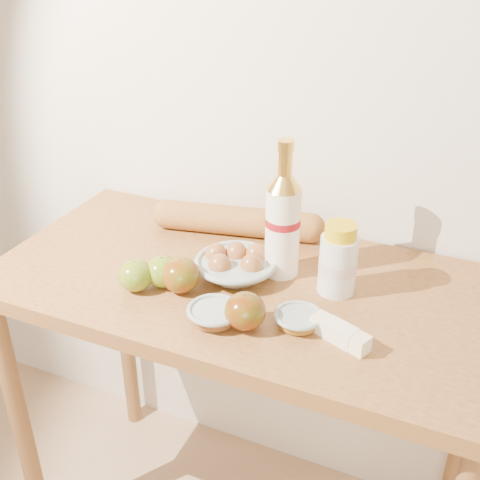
% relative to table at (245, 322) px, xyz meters
% --- Properties ---
extents(back_wall, '(3.50, 0.02, 2.60)m').
position_rel_table_xyz_m(back_wall, '(0.00, 0.33, 0.52)').
color(back_wall, silver).
rests_on(back_wall, ground).
extents(table, '(1.20, 0.60, 0.90)m').
position_rel_table_xyz_m(table, '(0.00, 0.00, 0.00)').
color(table, '#A66C35').
rests_on(table, ground).
extents(bourbon_bottle, '(0.08, 0.08, 0.33)m').
position_rel_table_xyz_m(bourbon_bottle, '(0.07, 0.06, 0.26)').
color(bourbon_bottle, white).
rests_on(bourbon_bottle, table).
extents(cream_bottle, '(0.10, 0.10, 0.17)m').
position_rel_table_xyz_m(cream_bottle, '(0.21, 0.04, 0.20)').
color(cream_bottle, silver).
rests_on(cream_bottle, table).
extents(egg_bowl, '(0.26, 0.26, 0.07)m').
position_rel_table_xyz_m(egg_bowl, '(-0.03, 0.01, 0.15)').
color(egg_bowl, '#96A39E').
rests_on(egg_bowl, table).
extents(baguette, '(0.47, 0.17, 0.08)m').
position_rel_table_xyz_m(baguette, '(-0.11, 0.20, 0.16)').
color(baguette, '#B97B38').
rests_on(baguette, table).
extents(apple_yellowgreen, '(0.09, 0.09, 0.07)m').
position_rel_table_xyz_m(apple_yellowgreen, '(-0.21, -0.14, 0.16)').
color(apple_yellowgreen, olive).
rests_on(apple_yellowgreen, table).
extents(apple_redgreen_front, '(0.11, 0.11, 0.08)m').
position_rel_table_xyz_m(apple_redgreen_front, '(-0.11, -0.10, 0.16)').
color(apple_redgreen_front, maroon).
rests_on(apple_redgreen_front, table).
extents(apple_redgreen_right, '(0.09, 0.09, 0.08)m').
position_rel_table_xyz_m(apple_redgreen_right, '(0.07, -0.17, 0.16)').
color(apple_redgreen_right, maroon).
rests_on(apple_redgreen_right, table).
extents(sugar_bowl, '(0.12, 0.12, 0.03)m').
position_rel_table_xyz_m(sugar_bowl, '(0.00, -0.17, 0.14)').
color(sugar_bowl, '#92A09A').
rests_on(sugar_bowl, table).
extents(syrup_bowl, '(0.11, 0.11, 0.03)m').
position_rel_table_xyz_m(syrup_bowl, '(0.17, -0.12, 0.14)').
color(syrup_bowl, '#8E9B96').
rests_on(syrup_bowl, table).
extents(butter_stick, '(0.13, 0.08, 0.04)m').
position_rel_table_xyz_m(butter_stick, '(0.26, -0.13, 0.14)').
color(butter_stick, '#F5EEBE').
rests_on(butter_stick, table).
extents(apple_extra, '(0.09, 0.09, 0.07)m').
position_rel_table_xyz_m(apple_extra, '(-0.16, -0.10, 0.16)').
color(apple_extra, olive).
rests_on(apple_extra, table).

